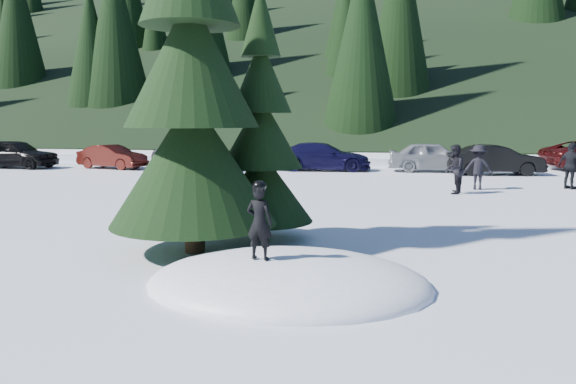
% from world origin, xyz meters
% --- Properties ---
extents(ground, '(200.00, 200.00, 0.00)m').
position_xyz_m(ground, '(0.00, 0.00, 0.00)').
color(ground, white).
rests_on(ground, ground).
extents(snow_mound, '(4.48, 3.52, 0.96)m').
position_xyz_m(snow_mound, '(0.00, 0.00, 0.00)').
color(snow_mound, white).
rests_on(snow_mound, ground).
extents(forest_hillside, '(200.00, 60.00, 25.00)m').
position_xyz_m(forest_hillside, '(0.00, 54.00, 12.50)').
color(forest_hillside, black).
rests_on(forest_hillside, ground).
extents(spruce_tall, '(3.20, 3.20, 8.60)m').
position_xyz_m(spruce_tall, '(-2.20, 1.80, 3.32)').
color(spruce_tall, black).
rests_on(spruce_tall, ground).
extents(spruce_short, '(2.20, 2.20, 5.37)m').
position_xyz_m(spruce_short, '(-1.20, 3.20, 2.10)').
color(spruce_short, black).
rests_on(spruce_short, ground).
extents(child_skier, '(0.45, 0.34, 1.12)m').
position_xyz_m(child_skier, '(-0.38, -0.31, 1.04)').
color(child_skier, black).
rests_on(child_skier, snow_mound).
extents(adult_0, '(0.81, 0.95, 1.70)m').
position_xyz_m(adult_0, '(3.58, 11.59, 0.85)').
color(adult_0, black).
rests_on(adult_0, ground).
extents(adult_1, '(0.97, 1.04, 1.72)m').
position_xyz_m(adult_1, '(7.91, 13.72, 0.86)').
color(adult_1, black).
rests_on(adult_1, ground).
extents(adult_2, '(1.12, 0.72, 1.63)m').
position_xyz_m(adult_2, '(4.55, 12.96, 0.81)').
color(adult_2, black).
rests_on(adult_2, ground).
extents(car_0, '(4.49, 1.91, 1.51)m').
position_xyz_m(car_0, '(-17.97, 17.71, 0.76)').
color(car_0, black).
rests_on(car_0, ground).
extents(car_1, '(3.90, 2.09, 1.22)m').
position_xyz_m(car_1, '(-12.80, 18.35, 0.61)').
color(car_1, '#3F100B').
rests_on(car_1, ground).
extents(car_2, '(5.41, 4.06, 1.36)m').
position_xyz_m(car_2, '(-8.33, 18.84, 0.68)').
color(car_2, '#424348').
rests_on(car_2, ground).
extents(car_3, '(4.90, 2.26, 1.39)m').
position_xyz_m(car_3, '(-1.99, 19.37, 0.69)').
color(car_3, black).
rests_on(car_3, ground).
extents(car_4, '(4.32, 1.76, 1.47)m').
position_xyz_m(car_4, '(3.38, 19.73, 0.73)').
color(car_4, gray).
rests_on(car_4, ground).
extents(car_5, '(4.37, 2.09, 1.38)m').
position_xyz_m(car_5, '(6.11, 18.72, 0.69)').
color(car_5, black).
rests_on(car_5, ground).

